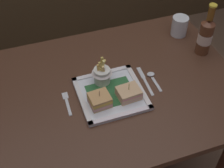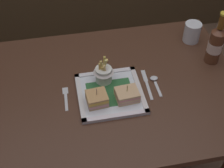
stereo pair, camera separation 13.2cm
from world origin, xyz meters
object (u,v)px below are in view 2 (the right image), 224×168
Objects in this scene: sandwich_half_left at (97,99)px; beer_bottle at (216,44)px; fries_cup at (104,72)px; fork at (66,97)px; water_glass at (192,33)px; square_plate at (110,94)px; sandwich_half_right at (127,95)px; knife at (147,83)px; spoon at (155,81)px; dining_table at (114,114)px.

beer_bottle reaches higher than sandwich_half_left.
sandwich_half_left is at bearing -112.02° from fries_cup.
water_glass is at bearing 22.49° from fork.
sandwich_half_left is at bearing -145.82° from square_plate.
water_glass reaches higher than square_plate.
sandwich_half_left is 0.14m from fork.
sandwich_half_right is 0.53× the size of knife.
fries_cup is at bearing 170.16° from spoon.
sandwich_half_left is at bearing -163.70° from beer_bottle.
beer_bottle is at bearing 20.53° from sandwich_half_right.
water_glass is 0.70m from fork.
dining_table is 0.24m from knife.
sandwich_half_right is at bearing -143.82° from knife.
sandwich_half_right reaches higher than knife.
square_plate is 0.55m from water_glass.
fries_cup reaches higher than square_plate.
water_glass is 0.36m from spoon.
fries_cup is (-0.01, 0.08, 0.05)m from square_plate.
sandwich_half_right is at bearing -14.01° from fork.
sandwich_half_left is 0.71× the size of spoon.
water_glass is 0.81× the size of spoon.
fries_cup is at bearing 167.21° from knife.
spoon is at bearing -1.13° from dining_table.
spoon is at bearing 2.87° from fork.
sandwich_half_left is at bearing -163.16° from spoon.
water_glass reaches higher than fork.
sandwich_half_left is (-0.09, -0.08, 0.22)m from dining_table.
sandwich_half_right is 0.14m from knife.
beer_bottle is 0.36m from knife.
fork is at bearing 153.40° from sandwich_half_left.
beer_bottle reaches higher than fork.
fries_cup is (-0.04, 0.03, 0.24)m from dining_table.
dining_table is 0.23m from sandwich_half_right.
dining_table is at bearing -150.85° from water_glass.
square_plate is at bearing -167.97° from knife.
dining_table is 6.14× the size of knife.
dining_table is 11.22× the size of water_glass.
water_glass reaches higher than sandwich_half_left.
dining_table is 8.50× the size of fork.
dining_table is 0.56m from beer_bottle.
sandwich_half_right is (0.04, -0.08, 0.22)m from dining_table.
square_plate reaches higher than spoon.
beer_bottle is 0.18m from water_glass.
square_plate is 1.51× the size of knife.
fries_cup reaches higher than spoon.
dining_table is 0.25m from sandwich_half_left.
square_plate is 2.75× the size of water_glass.
beer_bottle is 2.12× the size of spoon.
dining_table is 9.06× the size of spoon.
sandwich_half_left is 0.74× the size of fries_cup.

